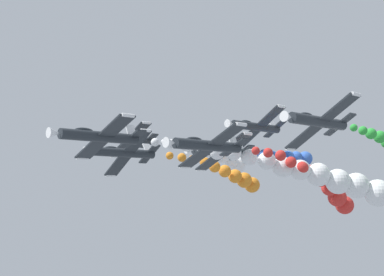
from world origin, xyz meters
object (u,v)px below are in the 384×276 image
at_px(airplane_left_inner, 207,145).
at_px(airplane_high_slot, 255,127).
at_px(airplane_lead, 99,136).
at_px(airplane_trailing, 126,139).
at_px(airplane_left_outer, 219,151).
at_px(airplane_right_outer, 317,121).
at_px(airplane_right_inner, 123,153).

bearing_deg(airplane_left_inner, airplane_high_slot, -66.35).
height_order(airplane_lead, airplane_trailing, airplane_trailing).
xyz_separation_m(airplane_left_outer, airplane_right_outer, (-15.33, 1.49, 2.15)).
bearing_deg(airplane_left_inner, airplane_right_outer, -139.29).
distance_m(airplane_left_outer, airplane_trailing, 18.07).
distance_m(airplane_lead, airplane_trailing, 23.91).
distance_m(airplane_right_inner, airplane_left_outer, 12.08).
bearing_deg(airplane_lead, airplane_high_slot, -89.85).
bearing_deg(airplane_high_slot, airplane_lead, 90.15).
bearing_deg(airplane_right_inner, airplane_high_slot, -118.18).
xyz_separation_m(airplane_left_inner, airplane_trailing, (24.64, -7.20, 2.85)).
bearing_deg(airplane_right_inner, airplane_left_inner, 179.29).
relative_size(airplane_right_outer, airplane_high_slot, 1.00).
bearing_deg(airplane_left_inner, airplane_right_inner, -0.71).
height_order(airplane_left_inner, airplane_high_slot, airplane_high_slot).
relative_size(airplane_left_outer, airplane_trailing, 1.00).
distance_m(airplane_right_inner, airplane_high_slot, 18.16).
relative_size(airplane_right_inner, airplane_high_slot, 1.00).
xyz_separation_m(airplane_lead, airplane_left_inner, (-6.87, -8.67, -0.85)).
height_order(airplane_right_inner, airplane_left_outer, airplane_right_inner).
bearing_deg(airplane_high_slot, airplane_right_inner, 61.82).
distance_m(airplane_right_outer, airplane_high_slot, 17.69).
height_order(airplane_left_outer, airplane_right_outer, airplane_right_outer).
bearing_deg(airplane_trailing, airplane_left_outer, -174.87).
distance_m(airplane_right_inner, airplane_right_outer, 24.95).
relative_size(airplane_right_inner, airplane_trailing, 1.00).
relative_size(airplane_right_inner, airplane_left_outer, 1.00).
bearing_deg(airplane_left_outer, airplane_high_slot, -89.27).
relative_size(airplane_left_outer, airplane_right_outer, 1.00).
bearing_deg(airplane_trailing, airplane_lead, 138.25).
relative_size(airplane_left_inner, airplane_trailing, 1.00).
height_order(airplane_lead, airplane_high_slot, airplane_high_slot).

